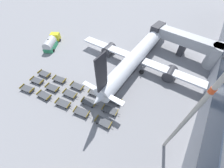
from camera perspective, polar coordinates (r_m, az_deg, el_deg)
ground_plane at (r=45.37m, az=-3.53°, el=15.41°), size 500.00×500.00×0.00m
jet_bridge at (r=44.51m, az=31.24°, el=13.41°), size 21.26×6.76×6.29m
airplane at (r=37.13m, az=10.81°, el=11.82°), size 34.13×37.42×12.63m
fuel_tanker_primary at (r=48.15m, az=-23.99°, el=15.31°), size 6.37×8.51×3.29m
baggage_dolly_row_near_col_a at (r=37.13m, az=-31.72°, el=-1.70°), size 3.92×2.11×0.92m
baggage_dolly_row_near_col_b at (r=33.93m, az=-26.33°, el=-4.26°), size 3.90×1.87×0.92m
baggage_dolly_row_near_col_c at (r=31.02m, az=-19.63°, el=-7.59°), size 3.92×2.06×0.92m
baggage_dolly_row_near_col_d at (r=28.83m, az=-12.50°, el=-11.32°), size 3.92×2.07×0.92m
baggage_dolly_row_near_col_e at (r=27.23m, az=-3.60°, el=-15.50°), size 3.90×1.86×0.92m
baggage_dolly_row_mid_a_col_a at (r=37.88m, az=-28.66°, el=1.22°), size 3.92×2.10×0.92m
baggage_dolly_row_mid_a_col_b at (r=34.65m, az=-23.51°, el=-1.45°), size 3.91×2.00×0.92m
baggage_dolly_row_mid_a_col_c at (r=32.09m, az=-17.03°, el=-3.93°), size 3.91×1.93×0.92m
baggage_dolly_row_mid_a_col_d at (r=29.81m, az=-9.55°, el=-7.49°), size 3.92×2.04×0.92m
baggage_dolly_row_mid_a_col_e at (r=28.37m, az=-0.83°, el=-10.89°), size 3.91×1.98×0.92m
baggage_dolly_row_mid_b_col_a at (r=38.85m, az=-26.26°, el=3.80°), size 3.91×1.92×0.92m
baggage_dolly_row_mid_b_col_b at (r=35.89m, az=-20.96°, el=1.78°), size 3.92×2.08×0.92m
baggage_dolly_row_mid_b_col_c at (r=33.10m, az=-14.25°, el=-0.90°), size 3.90×1.89×0.92m
baggage_dolly_row_mid_b_col_d at (r=31.07m, az=-6.86°, el=-3.68°), size 3.92×2.05×0.92m
baggage_dolly_row_mid_b_col_e at (r=29.66m, az=1.00°, el=-6.86°), size 3.92×2.15×0.92m
apron_light_mast at (r=17.84m, az=31.06°, el=-9.45°), size 2.00×0.70×19.65m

